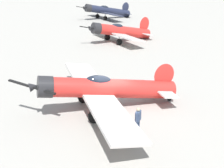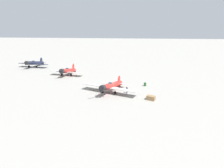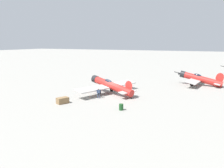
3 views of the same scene
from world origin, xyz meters
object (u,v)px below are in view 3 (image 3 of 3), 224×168
at_px(airplane_foreground, 110,85).
at_px(ground_crew_mechanic, 99,92).
at_px(equipment_crate, 63,100).
at_px(airplane_mid_apron, 199,79).
at_px(fuel_drum, 121,107).

relative_size(airplane_foreground, ground_crew_mechanic, 7.93).
relative_size(ground_crew_mechanic, equipment_crate, 0.84).
bearing_deg(equipment_crate, airplane_foreground, -22.22).
xyz_separation_m(airplane_mid_apron, equipment_crate, (-23.54, 16.77, -0.93)).
bearing_deg(fuel_drum, airplane_mid_apron, -18.67).
height_order(airplane_mid_apron, ground_crew_mechanic, airplane_mid_apron).
relative_size(ground_crew_mechanic, fuel_drum, 1.95).
height_order(airplane_foreground, equipment_crate, airplane_foreground).
distance_m(airplane_mid_apron, ground_crew_mechanic, 22.96).
distance_m(ground_crew_mechanic, fuel_drum, 7.23).
bearing_deg(fuel_drum, equipment_crate, 94.26).
bearing_deg(airplane_mid_apron, fuel_drum, 78.93).
relative_size(airplane_foreground, fuel_drum, 15.42).
xyz_separation_m(airplane_foreground, airplane_mid_apron, (14.96, -13.27, -0.14)).
xyz_separation_m(airplane_foreground, ground_crew_mechanic, (-3.60, 0.24, -0.53)).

